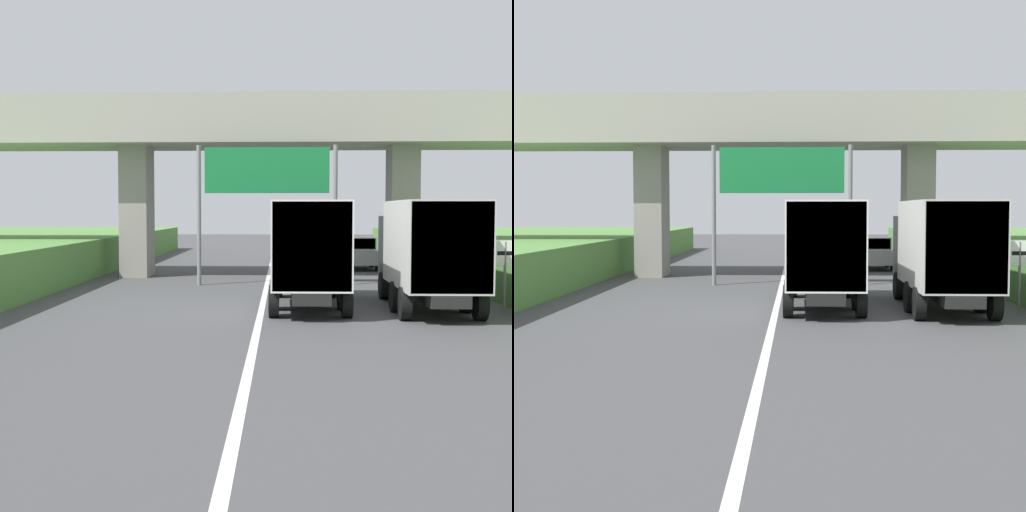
{
  "view_description": "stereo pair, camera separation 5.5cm",
  "coord_description": "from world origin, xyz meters",
  "views": [
    {
      "loc": [
        0.67,
        2.01,
        3.13
      ],
      "look_at": [
        0.0,
        20.44,
        2.0
      ],
      "focal_mm": 51.88,
      "sensor_mm": 36.0,
      "label": 1
    },
    {
      "loc": [
        0.73,
        2.01,
        3.13
      ],
      "look_at": [
        0.0,
        20.44,
        2.0
      ],
      "focal_mm": 51.88,
      "sensor_mm": 36.0,
      "label": 2
    }
  ],
  "objects": [
    {
      "name": "truck_black",
      "position": [
        5.22,
        25.4,
        1.93
      ],
      "size": [
        2.44,
        7.3,
        3.44
      ],
      "color": "black",
      "rests_on": "ground"
    },
    {
      "name": "speed_limit_sign",
      "position": [
        7.4,
        24.56,
        1.48
      ],
      "size": [
        0.6,
        0.08,
        2.23
      ],
      "color": "slate",
      "rests_on": "ground"
    },
    {
      "name": "car_silver",
      "position": [
        4.8,
        41.9,
        0.86
      ],
      "size": [
        1.86,
        4.1,
        1.72
      ],
      "color": "#B2B5B7",
      "rests_on": "ground"
    },
    {
      "name": "overpass_bridge",
      "position": [
        0.0,
        37.17,
        6.38
      ],
      "size": [
        40.0,
        4.8,
        8.36
      ],
      "color": "#9E998E",
      "rests_on": "ground"
    },
    {
      "name": "lane_centre_stripe",
      "position": [
        0.0,
        29.74,
        0.0
      ],
      "size": [
        0.2,
        99.47,
        0.01
      ],
      "primitive_type": "cube",
      "color": "white",
      "rests_on": "ground"
    },
    {
      "name": "overhead_highway_sign",
      "position": [
        0.0,
        32.92,
        4.38
      ],
      "size": [
        5.88,
        0.18,
        5.86
      ],
      "color": "slate",
      "rests_on": "ground"
    },
    {
      "name": "truck_green",
      "position": [
        1.48,
        25.84,
        1.93
      ],
      "size": [
        2.44,
        7.3,
        3.44
      ],
      "color": "black",
      "rests_on": "ground"
    }
  ]
}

